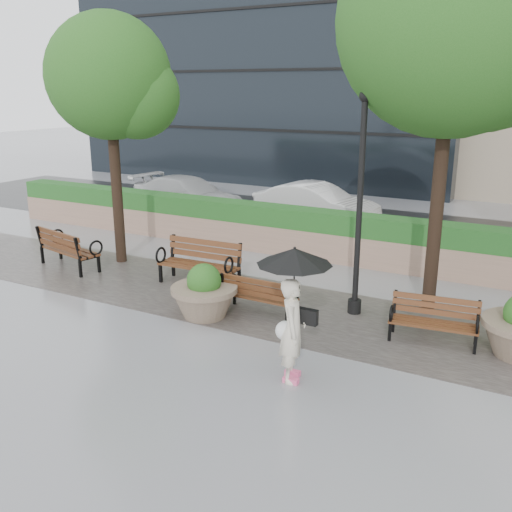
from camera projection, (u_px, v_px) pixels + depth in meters
The scene contains 15 objects.
ground at pixel (201, 364), 9.84m from camera, with size 100.00×100.00×0.00m, color gray.
cobble_strip at pixel (278, 308), 12.37m from camera, with size 28.00×3.20×0.01m, color #383330.
hedge_wall at pixel (344, 238), 15.55m from camera, with size 24.00×0.80×1.35m.
asphalt_street at pixel (385, 231), 19.10m from camera, with size 40.00×7.00×0.00m, color black.
bench_0 at pixel (69, 257), 15.04m from camera, with size 2.05×1.17×1.04m.
bench_1 at pixel (200, 272), 13.76m from camera, with size 2.02×0.88×1.06m.
bench_2 at pixel (259, 303), 11.95m from camera, with size 1.60×0.66×0.85m.
bench_3 at pixel (433, 330), 10.61m from camera, with size 1.65×0.82×0.85m.
planter_left at pixel (204, 296), 11.77m from camera, with size 1.37×1.37×1.15m.
lamppost at pixel (359, 220), 11.52m from camera, with size 0.28×0.28×4.56m.
tree_0 at pixel (116, 82), 14.36m from camera, with size 3.28×3.15×6.44m.
tree_1 at pixel (463, 27), 10.76m from camera, with size 4.48×4.48×8.09m.
car_left at pixel (188, 196), 21.42m from camera, with size 1.96×4.82×1.40m, color silver.
car_right at pixel (316, 205), 19.65m from camera, with size 1.54×4.40×1.45m, color silver.
pedestrian at pixel (293, 302), 8.99m from camera, with size 1.20×1.20×2.20m.
Camera 1 is at (5.11, -7.36, 4.57)m, focal length 40.00 mm.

